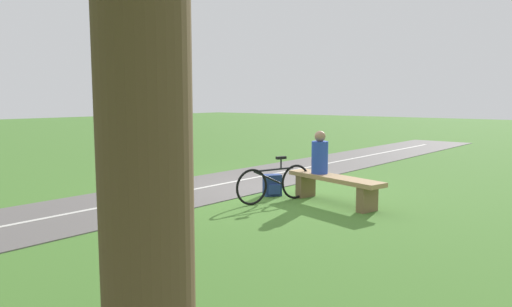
{
  "coord_description": "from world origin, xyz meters",
  "views": [
    {
      "loc": [
        -6.17,
        7.75,
        1.93
      ],
      "look_at": [
        -1.31,
        1.88,
        1.05
      ],
      "focal_mm": 33.39,
      "sensor_mm": 36.0,
      "label": 1
    }
  ],
  "objects_px": {
    "person_seated": "(320,155)",
    "backpack": "(272,185)",
    "bench": "(334,184)",
    "bicycle": "(274,183)"
  },
  "relations": [
    {
      "from": "backpack",
      "to": "bench",
      "type": "bearing_deg",
      "value": -173.56
    },
    {
      "from": "bicycle",
      "to": "backpack",
      "type": "bearing_deg",
      "value": -121.46
    },
    {
      "from": "person_seated",
      "to": "bicycle",
      "type": "height_order",
      "value": "person_seated"
    },
    {
      "from": "person_seated",
      "to": "bench",
      "type": "bearing_deg",
      "value": -180.0
    },
    {
      "from": "person_seated",
      "to": "bicycle",
      "type": "relative_size",
      "value": 0.5
    },
    {
      "from": "person_seated",
      "to": "backpack",
      "type": "relative_size",
      "value": 1.91
    },
    {
      "from": "bench",
      "to": "person_seated",
      "type": "distance_m",
      "value": 0.65
    },
    {
      "from": "bench",
      "to": "bicycle",
      "type": "relative_size",
      "value": 1.31
    },
    {
      "from": "person_seated",
      "to": "bicycle",
      "type": "distance_m",
      "value": 1.02
    },
    {
      "from": "bicycle",
      "to": "backpack",
      "type": "xyz_separation_m",
      "value": [
        0.38,
        -0.43,
        -0.15
      ]
    }
  ]
}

